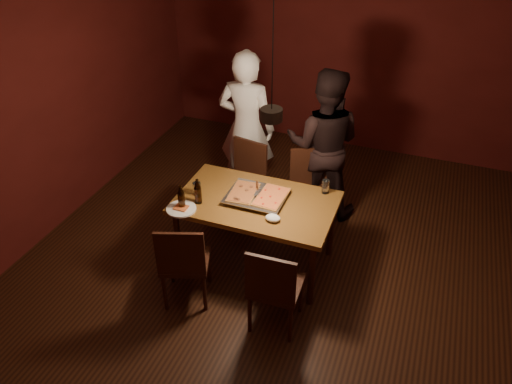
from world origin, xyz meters
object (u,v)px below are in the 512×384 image
(beer_bottle_b, at_px, (198,191))
(chair_near_right, at_px, (274,283))
(diner_dark, at_px, (323,144))
(pizza_tray, at_px, (256,197))
(beer_bottle_a, at_px, (181,197))
(plate_slice, at_px, (181,209))
(chair_near_left, at_px, (183,258))
(chair_far_right, at_px, (310,183))
(chair_far_left, at_px, (245,173))
(pendant_lamp, at_px, (272,113))
(dining_table, at_px, (256,207))
(diner_white, at_px, (247,128))

(beer_bottle_b, bearing_deg, chair_near_right, -30.55)
(chair_near_right, height_order, beer_bottle_b, beer_bottle_b)
(chair_near_right, bearing_deg, diner_dark, 90.43)
(pizza_tray, bearing_deg, chair_near_right, -61.56)
(beer_bottle_a, xyz_separation_m, plate_slice, (0.00, -0.03, -0.11))
(pizza_tray, bearing_deg, chair_near_left, -117.72)
(chair_far_right, distance_m, beer_bottle_b, 1.35)
(chair_near_right, distance_m, plate_slice, 1.14)
(chair_far_left, height_order, pendant_lamp, pendant_lamp)
(beer_bottle_b, bearing_deg, diner_dark, 57.33)
(dining_table, distance_m, beer_bottle_a, 0.72)
(chair_far_right, height_order, diner_dark, diner_dark)
(dining_table, bearing_deg, diner_dark, 72.12)
(diner_dark, bearing_deg, pendant_lamp, 76.36)
(chair_far_left, relative_size, beer_bottle_a, 1.99)
(diner_dark, xyz_separation_m, pendant_lamp, (-0.16, -1.30, 0.90))
(dining_table, relative_size, beer_bottle_b, 5.87)
(pizza_tray, relative_size, plate_slice, 1.99)
(chair_far_right, xyz_separation_m, diner_dark, (0.05, 0.31, 0.32))
(diner_white, xyz_separation_m, pendant_lamp, (0.73, -1.29, 0.86))
(beer_bottle_b, relative_size, diner_dark, 0.15)
(chair_far_left, distance_m, chair_near_right, 1.75)
(beer_bottle_b, relative_size, diner_white, 0.14)
(pizza_tray, relative_size, beer_bottle_a, 2.21)
(diner_white, bearing_deg, chair_near_left, 91.60)
(dining_table, bearing_deg, chair_far_left, 118.58)
(chair_near_right, distance_m, beer_bottle_a, 1.18)
(dining_table, bearing_deg, chair_near_left, -117.69)
(chair_near_left, relative_size, chair_near_right, 1.10)
(beer_bottle_a, bearing_deg, diner_white, 87.52)
(diner_white, relative_size, diner_dark, 1.05)
(chair_far_left, height_order, plate_slice, chair_far_left)
(chair_near_left, height_order, pendant_lamp, pendant_lamp)
(pizza_tray, relative_size, beer_bottle_b, 2.15)
(pizza_tray, distance_m, beer_bottle_b, 0.56)
(pizza_tray, bearing_deg, beer_bottle_b, -154.83)
(dining_table, height_order, beer_bottle_b, beer_bottle_b)
(plate_slice, bearing_deg, beer_bottle_a, 96.61)
(chair_far_left, distance_m, beer_bottle_b, 1.03)
(beer_bottle_a, distance_m, pendant_lamp, 1.20)
(chair_far_right, xyz_separation_m, chair_near_right, (0.14, -1.58, 0.00))
(beer_bottle_b, relative_size, pendant_lamp, 0.23)
(chair_near_right, bearing_deg, beer_bottle_a, 155.78)
(diner_dark, distance_m, pendant_lamp, 1.59)
(pendant_lamp, bearing_deg, beer_bottle_a, -167.82)
(chair_near_right, relative_size, plate_slice, 1.76)
(beer_bottle_a, relative_size, pendant_lamp, 0.23)
(chair_far_right, distance_m, pendant_lamp, 1.58)
(chair_near_right, height_order, diner_dark, diner_dark)
(pizza_tray, distance_m, pendant_lamp, 1.03)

